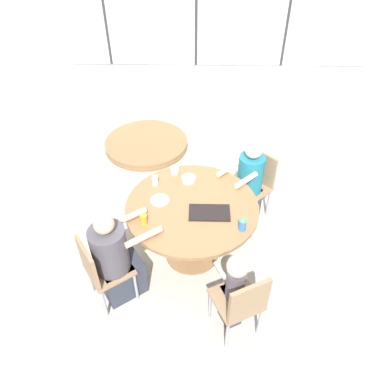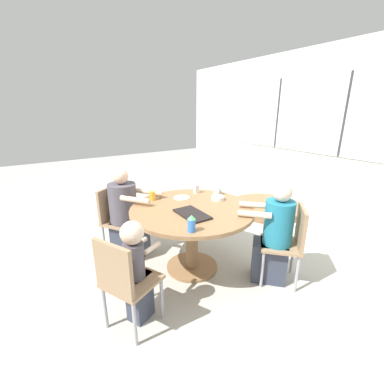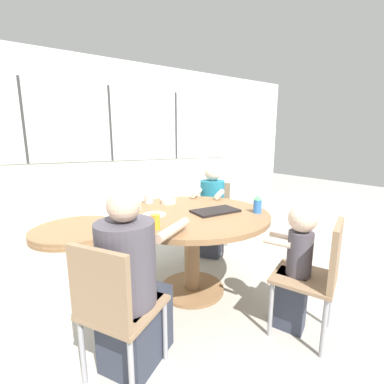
{
  "view_description": "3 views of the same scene",
  "coord_description": "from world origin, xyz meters",
  "px_view_note": "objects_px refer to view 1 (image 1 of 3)",
  "views": [
    {
      "loc": [
        0.06,
        -2.76,
        3.37
      ],
      "look_at": [
        0.0,
        0.0,
        0.95
      ],
      "focal_mm": 35.0,
      "sensor_mm": 36.0,
      "label": 1
    },
    {
      "loc": [
        2.21,
        -1.43,
        1.8
      ],
      "look_at": [
        0.0,
        0.0,
        0.95
      ],
      "focal_mm": 24.0,
      "sensor_mm": 36.0,
      "label": 2
    },
    {
      "loc": [
        -1.12,
        -1.91,
        1.37
      ],
      "look_at": [
        0.0,
        0.0,
        0.95
      ],
      "focal_mm": 24.0,
      "sensor_mm": 36.0,
      "label": 3
    }
  ],
  "objects_px": {
    "chair_for_man_blue_shirt": "(99,268)",
    "person_woman_green_shirt": "(247,187)",
    "sippy_cup": "(243,223)",
    "milk_carton_small": "(155,180)",
    "chair_for_woman_green_shirt": "(256,180)",
    "chair_for_toddler": "(242,302)",
    "person_man_blue_shirt": "(116,261)",
    "folded_table_stack": "(146,144)",
    "person_toddler": "(234,290)",
    "bowl_white_shallow": "(189,179)",
    "juice_glass": "(144,219)",
    "coffee_mug": "(175,170)"
  },
  "relations": [
    {
      "from": "chair_for_woman_green_shirt",
      "to": "person_man_blue_shirt",
      "type": "distance_m",
      "value": 1.93
    },
    {
      "from": "chair_for_man_blue_shirt",
      "to": "sippy_cup",
      "type": "bearing_deg",
      "value": 66.98
    },
    {
      "from": "bowl_white_shallow",
      "to": "chair_for_woman_green_shirt",
      "type": "bearing_deg",
      "value": 22.45
    },
    {
      "from": "folded_table_stack",
      "to": "chair_for_toddler",
      "type": "bearing_deg",
      "value": -68.5
    },
    {
      "from": "chair_for_woman_green_shirt",
      "to": "chair_for_toddler",
      "type": "height_order",
      "value": "same"
    },
    {
      "from": "sippy_cup",
      "to": "bowl_white_shallow",
      "type": "height_order",
      "value": "sippy_cup"
    },
    {
      "from": "chair_for_man_blue_shirt",
      "to": "person_toddler",
      "type": "bearing_deg",
      "value": 45.35
    },
    {
      "from": "chair_for_toddler",
      "to": "coffee_mug",
      "type": "bearing_deg",
      "value": 88.6
    },
    {
      "from": "chair_for_woman_green_shirt",
      "to": "folded_table_stack",
      "type": "xyz_separation_m",
      "value": [
        -1.52,
        1.41,
        -0.45
      ]
    },
    {
      "from": "person_man_blue_shirt",
      "to": "coffee_mug",
      "type": "height_order",
      "value": "person_man_blue_shirt"
    },
    {
      "from": "person_woman_green_shirt",
      "to": "folded_table_stack",
      "type": "distance_m",
      "value": 2.12
    },
    {
      "from": "chair_for_man_blue_shirt",
      "to": "person_woman_green_shirt",
      "type": "bearing_deg",
      "value": 93.92
    },
    {
      "from": "chair_for_toddler",
      "to": "person_toddler",
      "type": "height_order",
      "value": "person_toddler"
    },
    {
      "from": "milk_carton_small",
      "to": "sippy_cup",
      "type": "bearing_deg",
      "value": -36.03
    },
    {
      "from": "sippy_cup",
      "to": "person_woman_green_shirt",
      "type": "bearing_deg",
      "value": 80.29
    },
    {
      "from": "milk_carton_small",
      "to": "folded_table_stack",
      "type": "distance_m",
      "value": 2.0
    },
    {
      "from": "person_man_blue_shirt",
      "to": "milk_carton_small",
      "type": "relative_size",
      "value": 10.75
    },
    {
      "from": "milk_carton_small",
      "to": "folded_table_stack",
      "type": "relative_size",
      "value": 0.08
    },
    {
      "from": "chair_for_man_blue_shirt",
      "to": "folded_table_stack",
      "type": "xyz_separation_m",
      "value": [
        0.1,
        2.75,
        -0.45
      ]
    },
    {
      "from": "sippy_cup",
      "to": "folded_table_stack",
      "type": "relative_size",
      "value": 0.12
    },
    {
      "from": "folded_table_stack",
      "to": "chair_for_woman_green_shirt",
      "type": "bearing_deg",
      "value": -42.84
    },
    {
      "from": "person_man_blue_shirt",
      "to": "sippy_cup",
      "type": "xyz_separation_m",
      "value": [
        1.2,
        0.19,
        0.35
      ]
    },
    {
      "from": "chair_for_woman_green_shirt",
      "to": "sippy_cup",
      "type": "distance_m",
      "value": 1.13
    },
    {
      "from": "person_toddler",
      "to": "milk_carton_small",
      "type": "xyz_separation_m",
      "value": [
        -0.79,
        1.14,
        0.32
      ]
    },
    {
      "from": "person_man_blue_shirt",
      "to": "coffee_mug",
      "type": "relative_size",
      "value": 11.15
    },
    {
      "from": "person_man_blue_shirt",
      "to": "chair_for_woman_green_shirt",
      "type": "bearing_deg",
      "value": 94.66
    },
    {
      "from": "chair_for_man_blue_shirt",
      "to": "folded_table_stack",
      "type": "height_order",
      "value": "chair_for_man_blue_shirt"
    },
    {
      "from": "chair_for_man_blue_shirt",
      "to": "person_man_blue_shirt",
      "type": "height_order",
      "value": "person_man_blue_shirt"
    },
    {
      "from": "chair_for_man_blue_shirt",
      "to": "person_woman_green_shirt",
      "type": "height_order",
      "value": "person_woman_green_shirt"
    },
    {
      "from": "person_toddler",
      "to": "person_man_blue_shirt",
      "type": "bearing_deg",
      "value": 139.12
    },
    {
      "from": "chair_for_woman_green_shirt",
      "to": "chair_for_man_blue_shirt",
      "type": "bearing_deg",
      "value": 85.72
    },
    {
      "from": "chair_for_woman_green_shirt",
      "to": "coffee_mug",
      "type": "height_order",
      "value": "chair_for_woman_green_shirt"
    },
    {
      "from": "chair_for_man_blue_shirt",
      "to": "milk_carton_small",
      "type": "xyz_separation_m",
      "value": [
        0.46,
        0.93,
        0.3
      ]
    },
    {
      "from": "chair_for_man_blue_shirt",
      "to": "bowl_white_shallow",
      "type": "relative_size",
      "value": 5.55
    },
    {
      "from": "bowl_white_shallow",
      "to": "juice_glass",
      "type": "bearing_deg",
      "value": -121.92
    },
    {
      "from": "person_man_blue_shirt",
      "to": "folded_table_stack",
      "type": "height_order",
      "value": "person_man_blue_shirt"
    },
    {
      "from": "person_woman_green_shirt",
      "to": "milk_carton_small",
      "type": "distance_m",
      "value": 1.13
    },
    {
      "from": "person_man_blue_shirt",
      "to": "bowl_white_shallow",
      "type": "distance_m",
      "value": 1.17
    },
    {
      "from": "person_woman_green_shirt",
      "to": "coffee_mug",
      "type": "relative_size",
      "value": 11.06
    },
    {
      "from": "sippy_cup",
      "to": "chair_for_toddler",
      "type": "bearing_deg",
      "value": -92.3
    },
    {
      "from": "chair_for_toddler",
      "to": "person_woman_green_shirt",
      "type": "height_order",
      "value": "person_woman_green_shirt"
    },
    {
      "from": "person_toddler",
      "to": "sippy_cup",
      "type": "height_order",
      "value": "person_toddler"
    },
    {
      "from": "person_man_blue_shirt",
      "to": "folded_table_stack",
      "type": "relative_size",
      "value": 0.87
    },
    {
      "from": "person_man_blue_shirt",
      "to": "person_toddler",
      "type": "bearing_deg",
      "value": 39.43
    },
    {
      "from": "juice_glass",
      "to": "milk_carton_small",
      "type": "bearing_deg",
      "value": 84.65
    },
    {
      "from": "person_woman_green_shirt",
      "to": "sippy_cup",
      "type": "distance_m",
      "value": 1.01
    },
    {
      "from": "chair_for_man_blue_shirt",
      "to": "chair_for_toddler",
      "type": "xyz_separation_m",
      "value": [
        1.31,
        -0.34,
        0.0
      ]
    },
    {
      "from": "person_woman_green_shirt",
      "to": "chair_for_man_blue_shirt",
      "type": "bearing_deg",
      "value": 85.35
    },
    {
      "from": "chair_for_man_blue_shirt",
      "to": "bowl_white_shallow",
      "type": "distance_m",
      "value": 1.32
    },
    {
      "from": "person_man_blue_shirt",
      "to": "bowl_white_shallow",
      "type": "relative_size",
      "value": 7.22
    }
  ]
}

